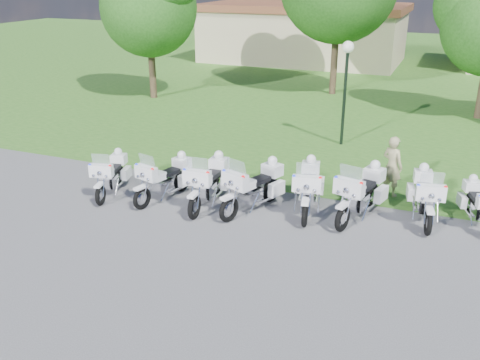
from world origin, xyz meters
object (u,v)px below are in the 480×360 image
at_px(motorcycle_0, 111,174).
at_px(bystander_a, 392,166).
at_px(motorcycle_7, 479,203).
at_px(motorcycle_3, 254,186).
at_px(motorcycle_2, 209,181).
at_px(motorcycle_5, 361,192).
at_px(motorcycle_1, 165,177).
at_px(motorcycle_6, 425,195).
at_px(lamp_post, 347,67).
at_px(motorcycle_4, 308,187).

xyz_separation_m(motorcycle_0, bystander_a, (7.89, 3.05, 0.30)).
height_order(motorcycle_7, bystander_a, bystander_a).
xyz_separation_m(motorcycle_0, motorcycle_3, (4.46, 0.50, 0.09)).
bearing_deg(motorcycle_3, motorcycle_7, -147.04).
height_order(motorcycle_2, bystander_a, bystander_a).
bearing_deg(motorcycle_5, motorcycle_1, 23.29).
height_order(motorcycle_0, motorcycle_5, motorcycle_5).
bearing_deg(motorcycle_6, motorcycle_0, -0.02).
height_order(motorcycle_0, bystander_a, bystander_a).
relative_size(motorcycle_1, bystander_a, 1.25).
height_order(motorcycle_5, lamp_post, lamp_post).
distance_m(motorcycle_3, lamp_post, 7.44).
distance_m(motorcycle_3, bystander_a, 4.28).
bearing_deg(motorcycle_0, bystander_a, -172.74).
height_order(motorcycle_2, motorcycle_4, motorcycle_4).
relative_size(motorcycle_7, lamp_post, 0.52).
bearing_deg(motorcycle_7, motorcycle_3, -4.41).
bearing_deg(bystander_a, motorcycle_6, 157.50).
bearing_deg(motorcycle_2, motorcycle_6, -169.61).
height_order(motorcycle_4, motorcycle_6, motorcycle_4).
bearing_deg(motorcycle_6, motorcycle_1, 0.47).
distance_m(motorcycle_4, bystander_a, 2.85).
bearing_deg(motorcycle_0, motorcycle_7, 176.65).
distance_m(motorcycle_0, lamp_post, 9.58).
bearing_deg(lamp_post, motorcycle_7, -48.89).
height_order(motorcycle_0, motorcycle_3, motorcycle_3).
distance_m(motorcycle_1, motorcycle_4, 4.22).
bearing_deg(motorcycle_2, motorcycle_7, -170.58).
distance_m(motorcycle_0, motorcycle_5, 7.42).
height_order(motorcycle_4, bystander_a, bystander_a).
xyz_separation_m(motorcycle_4, motorcycle_7, (4.45, 0.87, -0.12)).
bearing_deg(motorcycle_3, motorcycle_6, -145.39).
bearing_deg(motorcycle_5, motorcycle_0, 23.26).
bearing_deg(motorcycle_7, motorcycle_2, -5.81).
distance_m(motorcycle_5, bystander_a, 1.98).
distance_m(motorcycle_7, lamp_post, 7.80).
bearing_deg(lamp_post, motorcycle_0, -125.93).
bearing_deg(motorcycle_3, bystander_a, -124.02).
relative_size(motorcycle_0, motorcycle_1, 0.95).
distance_m(motorcycle_1, motorcycle_5, 5.67).
bearing_deg(motorcycle_5, motorcycle_3, 27.10).
bearing_deg(motorcycle_6, lamp_post, -69.66).
bearing_deg(motorcycle_5, motorcycle_7, -151.40).
relative_size(motorcycle_6, motorcycle_7, 1.18).
height_order(motorcycle_7, lamp_post, lamp_post).
relative_size(motorcycle_4, motorcycle_7, 1.22).
bearing_deg(motorcycle_4, motorcycle_0, -1.20).
height_order(motorcycle_6, bystander_a, bystander_a).
bearing_deg(motorcycle_7, motorcycle_5, -3.67).
xyz_separation_m(motorcycle_0, motorcycle_2, (3.11, 0.36, 0.09)).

